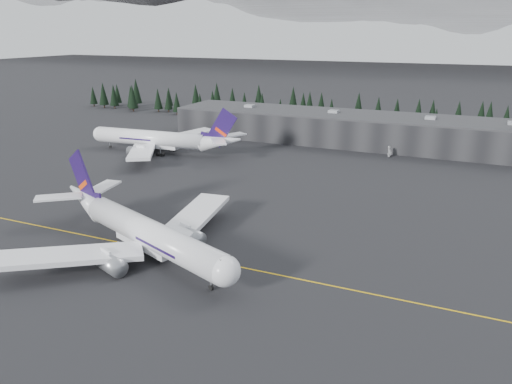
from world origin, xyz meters
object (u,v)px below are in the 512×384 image
at_px(jet_main, 139,229).
at_px(gse_vehicle_a, 212,143).
at_px(terminal, 355,129).
at_px(jet_parked, 163,140).
at_px(gse_vehicle_b, 389,155).

relative_size(jet_main, gse_vehicle_a, 13.42).
distance_m(terminal, jet_parked, 81.63).
relative_size(terminal, gse_vehicle_b, 37.47).
relative_size(jet_main, gse_vehicle_b, 14.48).
relative_size(jet_main, jet_parked, 0.94).
bearing_deg(gse_vehicle_b, gse_vehicle_a, -95.90).
bearing_deg(jet_parked, gse_vehicle_a, -120.15).
distance_m(jet_parked, gse_vehicle_a, 23.99).
bearing_deg(gse_vehicle_a, jet_parked, -116.13).
distance_m(gse_vehicle_a, gse_vehicle_b, 73.43).
xyz_separation_m(jet_main, gse_vehicle_b, (35.57, 109.98, -4.59)).
height_order(terminal, gse_vehicle_b, terminal).
xyz_separation_m(jet_parked, gse_vehicle_b, (83.34, 30.07, -4.75)).
bearing_deg(gse_vehicle_b, jet_main, -30.88).
xyz_separation_m(jet_main, jet_parked, (-47.76, 79.91, 0.16)).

